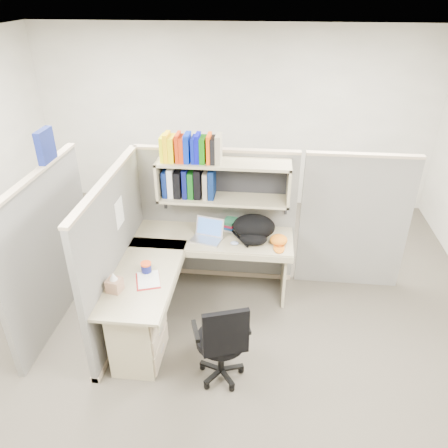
# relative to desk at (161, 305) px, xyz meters

# --- Properties ---
(ground) EXTENTS (6.00, 6.00, 0.00)m
(ground) POSITION_rel_desk_xyz_m (0.41, 0.29, -0.44)
(ground) COLOR #342F28
(ground) RESTS_ON ground
(room_shell) EXTENTS (6.00, 6.00, 6.00)m
(room_shell) POSITION_rel_desk_xyz_m (0.41, 0.29, 1.18)
(room_shell) COLOR #AAA699
(room_shell) RESTS_ON ground
(cubicle) EXTENTS (3.79, 1.84, 1.95)m
(cubicle) POSITION_rel_desk_xyz_m (0.04, 0.74, 0.47)
(cubicle) COLOR #5D5D59
(cubicle) RESTS_ON ground
(desk) EXTENTS (1.74, 1.75, 0.73)m
(desk) POSITION_rel_desk_xyz_m (0.00, 0.00, 0.00)
(desk) COLOR gray
(desk) RESTS_ON ground
(laptop) EXTENTS (0.38, 0.38, 0.23)m
(laptop) POSITION_rel_desk_xyz_m (0.34, 0.77, 0.40)
(laptop) COLOR silver
(laptop) RESTS_ON desk
(backpack) EXTENTS (0.53, 0.45, 0.27)m
(backpack) POSITION_rel_desk_xyz_m (0.85, 0.83, 0.43)
(backpack) COLOR black
(backpack) RESTS_ON desk
(orange_cap) EXTENTS (0.20, 0.23, 0.10)m
(orange_cap) POSITION_rel_desk_xyz_m (1.12, 0.78, 0.34)
(orange_cap) COLOR orange
(orange_cap) RESTS_ON desk
(snack_canister) EXTENTS (0.10, 0.10, 0.10)m
(snack_canister) POSITION_rel_desk_xyz_m (-0.15, 0.13, 0.34)
(snack_canister) COLOR navy
(snack_canister) RESTS_ON desk
(tissue_box) EXTENTS (0.15, 0.15, 0.20)m
(tissue_box) POSITION_rel_desk_xyz_m (-0.36, -0.18, 0.39)
(tissue_box) COLOR #A97C60
(tissue_box) RESTS_ON desk
(mouse) EXTENTS (0.11, 0.09, 0.03)m
(mouse) POSITION_rel_desk_xyz_m (0.65, 0.72, 0.31)
(mouse) COLOR #91A1CE
(mouse) RESTS_ON desk
(paper_cup) EXTENTS (0.09, 0.09, 0.10)m
(paper_cup) POSITION_rel_desk_xyz_m (0.39, 0.98, 0.34)
(paper_cup) COLOR silver
(paper_cup) RESTS_ON desk
(book_stack) EXTENTS (0.21, 0.25, 0.10)m
(book_stack) POSITION_rel_desk_xyz_m (0.57, 1.07, 0.34)
(book_stack) COLOR gray
(book_stack) RESTS_ON desk
(loose_paper) EXTENTS (0.28, 0.32, 0.00)m
(loose_paper) POSITION_rel_desk_xyz_m (-0.10, 0.01, 0.29)
(loose_paper) COLOR white
(loose_paper) RESTS_ON desk
(task_chair) EXTENTS (0.53, 0.49, 0.93)m
(task_chair) POSITION_rel_desk_xyz_m (0.65, -0.45, -0.11)
(task_chair) COLOR black
(task_chair) RESTS_ON ground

